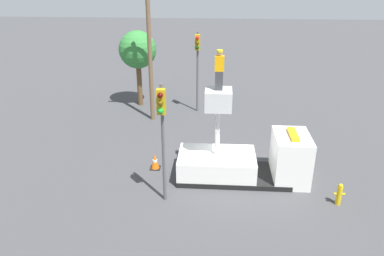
% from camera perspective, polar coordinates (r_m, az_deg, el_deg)
% --- Properties ---
extents(ground_plane, '(120.00, 120.00, 0.00)m').
position_cam_1_polar(ground_plane, '(18.27, 6.25, -7.38)').
color(ground_plane, '#424244').
extents(bucket_truck, '(6.06, 2.39, 4.35)m').
position_cam_1_polar(bucket_truck, '(17.86, 8.27, -4.86)').
color(bucket_truck, black).
rests_on(bucket_truck, ground).
extents(worker, '(0.40, 0.26, 1.75)m').
position_cam_1_polar(worker, '(16.22, 4.17, 8.79)').
color(worker, '#38383D').
rests_on(worker, bucket_truck).
extents(traffic_light_pole, '(0.34, 0.57, 5.22)m').
position_cam_1_polar(traffic_light_pole, '(14.72, -4.58, 0.91)').
color(traffic_light_pole, '#515156').
rests_on(traffic_light_pole, ground).
extents(traffic_light_across, '(0.34, 0.57, 5.46)m').
position_cam_1_polar(traffic_light_across, '(25.04, 0.84, 10.82)').
color(traffic_light_across, '#515156').
rests_on(traffic_light_across, ground).
extents(fire_hydrant, '(0.46, 0.22, 1.00)m').
position_cam_1_polar(fire_hydrant, '(17.14, 21.52, -9.37)').
color(fire_hydrant, gold).
rests_on(fire_hydrant, ground).
extents(traffic_cone_rear, '(0.51, 0.51, 0.79)m').
position_cam_1_polar(traffic_cone_rear, '(18.78, -5.66, -5.12)').
color(traffic_cone_rear, black).
rests_on(traffic_cone_rear, ground).
extents(tree_left_bg, '(2.60, 2.60, 5.33)m').
position_cam_1_polar(tree_left_bg, '(26.67, -8.29, 11.63)').
color(tree_left_bg, brown).
rests_on(tree_left_bg, ground).
extents(utility_pole, '(2.20, 0.26, 8.65)m').
position_cam_1_polar(utility_pole, '(23.63, -6.47, 11.89)').
color(utility_pole, brown).
rests_on(utility_pole, ground).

